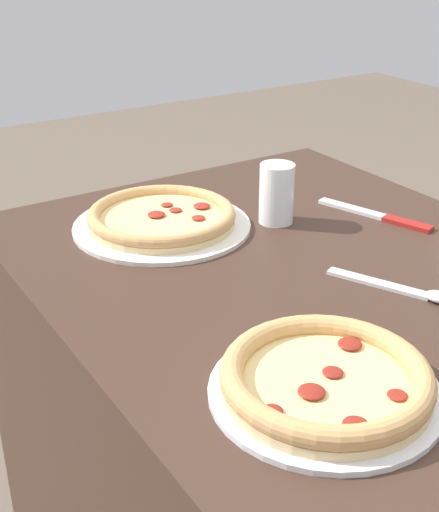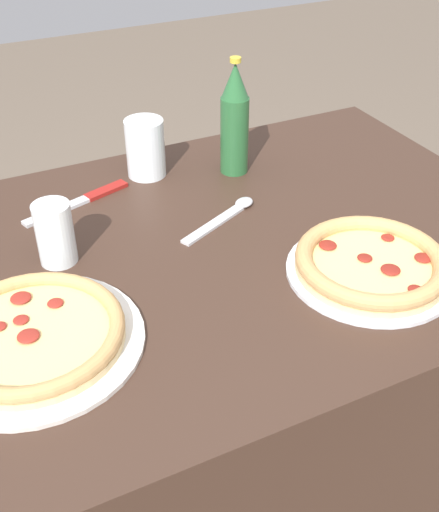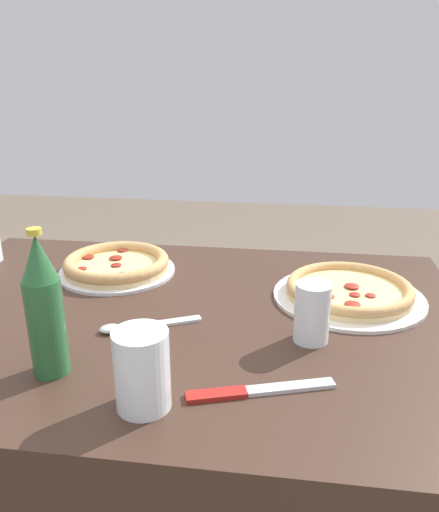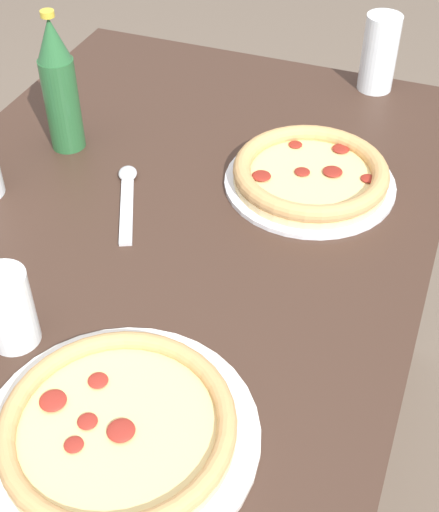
{
  "view_description": "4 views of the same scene",
  "coord_description": "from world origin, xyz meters",
  "px_view_note": "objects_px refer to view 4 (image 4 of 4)",
  "views": [
    {
      "loc": [
        0.72,
        -0.68,
        1.29
      ],
      "look_at": [
        -0.05,
        -0.2,
        0.86
      ],
      "focal_mm": 50.0,
      "sensor_mm": 36.0,
      "label": 1
    },
    {
      "loc": [
        -0.42,
        -0.87,
        1.42
      ],
      "look_at": [
        -0.07,
        -0.14,
        0.85
      ],
      "focal_mm": 45.0,
      "sensor_mm": 36.0,
      "label": 2
    },
    {
      "loc": [
        -0.22,
        0.9,
        1.23
      ],
      "look_at": [
        -0.07,
        -0.19,
        0.83
      ],
      "focal_mm": 35.0,
      "sensor_mm": 36.0,
      "label": 3
    },
    {
      "loc": [
        -0.76,
        -0.4,
        1.48
      ],
      "look_at": [
        -0.07,
        -0.14,
        0.81
      ],
      "focal_mm": 50.0,
      "sensor_mm": 36.0,
      "label": 4
    }
  ],
  "objects_px": {
    "pizza_pepperoni": "(118,428)",
    "glass_lemonade": "(9,312)",
    "spoon": "(127,192)",
    "beer_bottle": "(59,86)",
    "glass_iced_tea": "(379,56)",
    "pizza_veggie": "(310,175)"
  },
  "relations": [
    {
      "from": "glass_lemonade",
      "to": "spoon",
      "type": "distance_m",
      "value": 0.34
    },
    {
      "from": "spoon",
      "to": "beer_bottle",
      "type": "bearing_deg",
      "value": 59.84
    },
    {
      "from": "glass_iced_tea",
      "to": "spoon",
      "type": "bearing_deg",
      "value": 148.14
    },
    {
      "from": "pizza_pepperoni",
      "to": "spoon",
      "type": "distance_m",
      "value": 0.47
    },
    {
      "from": "glass_iced_tea",
      "to": "spoon",
      "type": "xyz_separation_m",
      "value": [
        -0.49,
        0.31,
        -0.06
      ]
    },
    {
      "from": "pizza_pepperoni",
      "to": "glass_lemonade",
      "type": "relative_size",
      "value": 2.91
    },
    {
      "from": "beer_bottle",
      "to": "glass_lemonade",
      "type": "bearing_deg",
      "value": -158.94
    },
    {
      "from": "pizza_veggie",
      "to": "beer_bottle",
      "type": "relative_size",
      "value": 1.14
    },
    {
      "from": "pizza_pepperoni",
      "to": "spoon",
      "type": "height_order",
      "value": "pizza_pepperoni"
    },
    {
      "from": "glass_lemonade",
      "to": "glass_iced_tea",
      "type": "relative_size",
      "value": 0.75
    },
    {
      "from": "pizza_veggie",
      "to": "pizza_pepperoni",
      "type": "xyz_separation_m",
      "value": [
        -0.55,
        0.08,
        -0.0
      ]
    },
    {
      "from": "pizza_pepperoni",
      "to": "glass_iced_tea",
      "type": "relative_size",
      "value": 2.18
    },
    {
      "from": "pizza_veggie",
      "to": "spoon",
      "type": "distance_m",
      "value": 0.3
    },
    {
      "from": "glass_iced_tea",
      "to": "beer_bottle",
      "type": "bearing_deg",
      "value": 130.4
    },
    {
      "from": "pizza_veggie",
      "to": "glass_lemonade",
      "type": "bearing_deg",
      "value": 149.78
    },
    {
      "from": "pizza_veggie",
      "to": "pizza_pepperoni",
      "type": "relative_size",
      "value": 0.87
    },
    {
      "from": "pizza_veggie",
      "to": "spoon",
      "type": "xyz_separation_m",
      "value": [
        -0.13,
        0.27,
        -0.02
      ]
    },
    {
      "from": "glass_iced_tea",
      "to": "beer_bottle",
      "type": "distance_m",
      "value": 0.62
    },
    {
      "from": "spoon",
      "to": "glass_iced_tea",
      "type": "bearing_deg",
      "value": -31.86
    },
    {
      "from": "pizza_pepperoni",
      "to": "glass_lemonade",
      "type": "height_order",
      "value": "glass_lemonade"
    },
    {
      "from": "glass_lemonade",
      "to": "pizza_pepperoni",
      "type": "bearing_deg",
      "value": -114.43
    },
    {
      "from": "pizza_pepperoni",
      "to": "glass_lemonade",
      "type": "bearing_deg",
      "value": 65.57
    }
  ]
}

